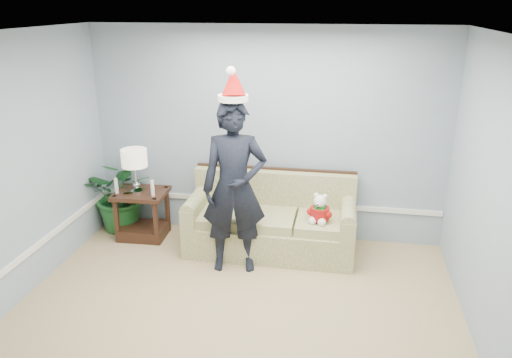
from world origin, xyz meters
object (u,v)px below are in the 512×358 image
(houseplant, at_px, (123,194))
(man, at_px, (234,188))
(sofa, at_px, (271,223))
(table_lamp, at_px, (134,160))
(teddy_bear, at_px, (320,212))
(side_table, at_px, (143,219))

(houseplant, bearing_deg, man, -23.61)
(sofa, relative_size, man, 1.04)
(sofa, distance_m, table_lamp, 1.89)
(houseplant, bearing_deg, teddy_bear, -9.07)
(table_lamp, bearing_deg, sofa, 0.38)
(table_lamp, distance_m, houseplant, 0.68)
(sofa, height_order, side_table, sofa)
(table_lamp, distance_m, teddy_bear, 2.39)
(teddy_bear, bearing_deg, table_lamp, -171.40)
(teddy_bear, bearing_deg, man, -147.39)
(side_table, bearing_deg, teddy_bear, -6.09)
(sofa, height_order, table_lamp, table_lamp)
(side_table, height_order, teddy_bear, teddy_bear)
(houseplant, height_order, man, man)
(table_lamp, distance_m, man, 1.50)
(sofa, height_order, teddy_bear, sofa)
(side_table, height_order, man, man)
(teddy_bear, bearing_deg, side_table, -172.54)
(man, bearing_deg, sofa, 47.11)
(table_lamp, bearing_deg, teddy_bear, -4.94)
(houseplant, xyz_separation_m, teddy_bear, (2.65, -0.42, 0.12))
(houseplant, xyz_separation_m, man, (1.71, -0.75, 0.48))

